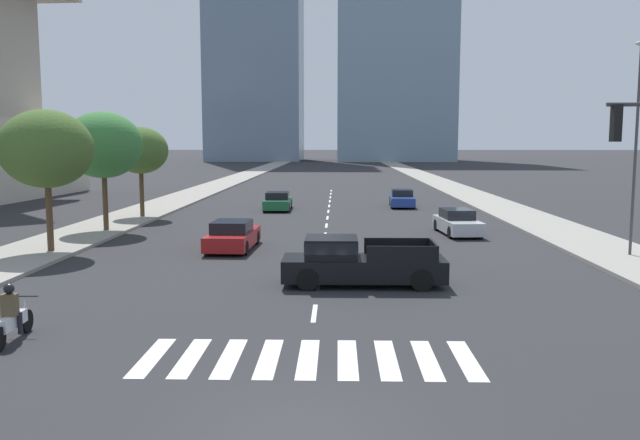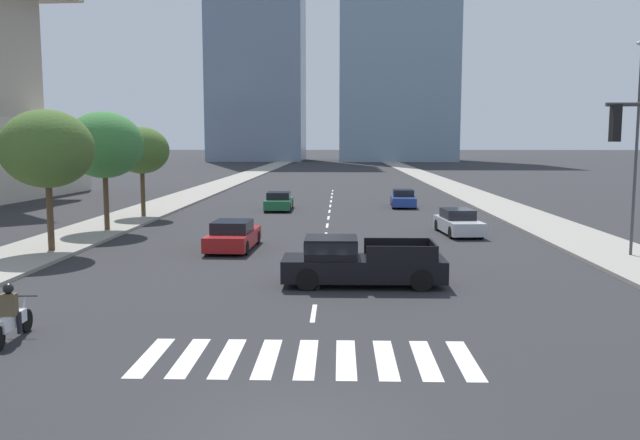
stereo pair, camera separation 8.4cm
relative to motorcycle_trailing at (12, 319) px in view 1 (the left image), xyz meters
The scene contains 16 objects.
ground_plane 8.90m from the motorcycle_trailing, 34.02° to the right, with size 800.00×800.00×0.00m, color #28282B.
sidewalk_east 32.16m from the motorcycle_trailing, 51.12° to the left, with size 4.00×260.00×0.15m, color gray.
sidewalk_west 25.62m from the motorcycle_trailing, 102.30° to the left, with size 4.00×260.00×0.15m, color gray.
crosswalk_near 7.46m from the motorcycle_trailing, ahead, with size 7.65×2.79×0.01m.
lane_divider_center 27.92m from the motorcycle_trailing, 74.71° to the left, with size 0.14×50.00×0.01m.
motorcycle_trailing is the anchor object (origin of this frame).
pickup_truck 10.95m from the motorcycle_trailing, 37.79° to the left, with size 5.57×2.01×1.67m.
sedan_silver_0 24.24m from the motorcycle_trailing, 53.40° to the left, with size 2.10×4.58×1.35m.
sedan_blue_1 36.71m from the motorcycle_trailing, 69.38° to the left, with size 1.95×4.34×1.31m.
sedan_green_2 31.98m from the motorcycle_trailing, 83.41° to the left, with size 1.94×4.52×1.32m.
sedan_red_3 14.54m from the motorcycle_trailing, 77.31° to the left, with size 2.05×4.69×1.34m.
street_lamp_east 24.36m from the motorcycle_trailing, 31.07° to the left, with size 0.50×0.24×8.89m.
street_tree_nearest 14.16m from the motorcycle_trailing, 110.07° to the left, with size 4.01×4.01×6.18m.
street_tree_second 20.69m from the motorcycle_trailing, 103.29° to the left, with size 4.22×4.22×6.40m.
street_tree_third 27.09m from the motorcycle_trailing, 100.00° to the left, with size 3.53×3.53×5.73m.
office_tower_center_skyline 166.39m from the motorcycle_trailing, 81.98° to the left, with size 29.38×28.84×91.10m.
Camera 1 is at (0.67, -10.58, 4.92)m, focal length 36.82 mm.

